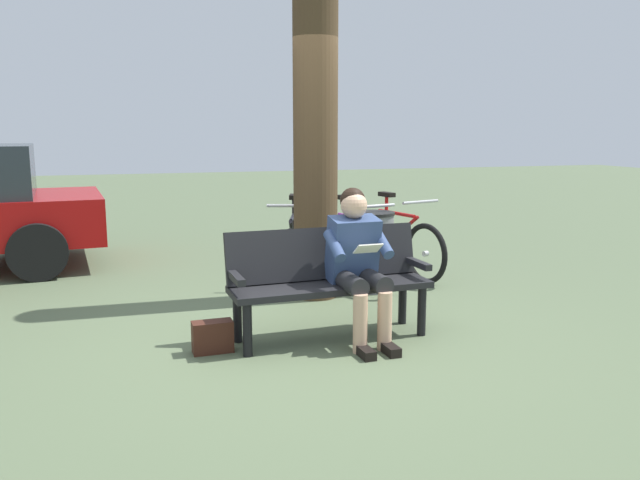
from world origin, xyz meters
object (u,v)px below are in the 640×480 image
Objects in this scene: person_reading at (358,257)px; handbag at (213,337)px; tree_trunk at (315,90)px; bicycle_blue at (353,250)px; bicycle_green at (293,248)px; bench at (328,275)px; litter_bin at (374,251)px; bicycle_black at (396,244)px.

person_reading reaches higher than handbag.
bicycle_blue is at bearing -141.87° from tree_trunk.
handbag is at bearing -55.72° from bicycle_blue.
bicycle_green is (-0.02, -2.08, -0.31)m from person_reading.
bench is 1.98× the size of litter_bin.
bicycle_blue is at bearing -111.70° from person_reading.
litter_bin is 0.41m from bicycle_blue.
litter_bin is 0.79m from bicycle_black.
tree_trunk is at bearing 3.13° from litter_bin.
person_reading is 1.94m from bicycle_blue.
litter_bin is at bearing -55.16° from bicycle_black.
bench is at bearing -37.40° from bicycle_blue.
tree_trunk is 2.47× the size of bicycle_black.
bicycle_green reaches higher than litter_bin.
tree_trunk is (-0.07, -1.38, 1.36)m from person_reading.
handbag is 2.52m from bicycle_blue.
bicycle_black is at bearing -129.86° from bench.
person_reading is 1.60m from litter_bin.
bicycle_black is (-1.22, -2.01, -0.31)m from person_reading.
person_reading reaches higher than bench.
person_reading is 1.47× the size of litter_bin.
bench is 1.55m from litter_bin.
litter_bin is 0.96m from bicycle_green.
bicycle_black is at bearing 97.71° from bicycle_blue.
person_reading is at bearing 17.68° from bicycle_green.
tree_trunk reaches higher than handbag.
tree_trunk reaches higher than litter_bin.
bicycle_green reaches higher than bench.
litter_bin reaches higher than handbag.
tree_trunk is at bearing -131.93° from handbag.
bicycle_blue is (0.08, -0.40, -0.05)m from litter_bin.
bench is 1.86m from bicycle_blue.
handbag is 0.18× the size of bicycle_blue.
person_reading is 1.26m from handbag.
bench reaches higher than handbag.
person_reading is (-0.20, 0.16, 0.16)m from bench.
tree_trunk reaches higher than bench.
bicycle_blue is at bearing -79.07° from litter_bin.
bicycle_green is (-1.16, -2.05, 0.24)m from handbag.
bench is 0.40× the size of tree_trunk.
bench is at bearing -172.50° from handbag.
litter_bin is at bearing -176.87° from tree_trunk.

